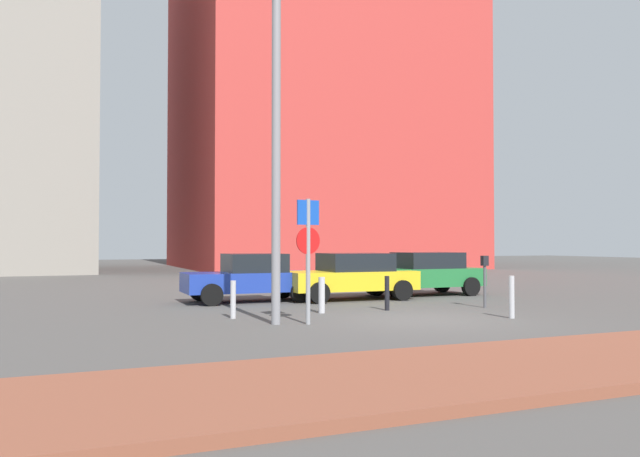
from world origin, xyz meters
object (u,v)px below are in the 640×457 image
Objects in this scene: parked_car_green at (423,273)px; traffic_bollard_edge at (512,297)px; street_lamp at (276,126)px; traffic_bollard_far at (233,300)px; traffic_bollard_mid at (387,293)px; parking_meter at (485,274)px; traffic_bollard_near at (322,295)px; parked_car_blue at (251,277)px; parked_car_yellow at (351,275)px; parking_sign_post at (308,245)px.

parked_car_green reaches higher than traffic_bollard_edge.
street_lamp is 8.39× the size of traffic_bollard_far.
street_lamp reaches higher than traffic_bollard_mid.
street_lamp reaches higher than parking_meter.
traffic_bollard_near is (-5.36, -3.67, -0.31)m from parked_car_green.
parking_meter is 7.45m from street_lamp.
traffic_bollard_mid is at bearing 2.10° from traffic_bollard_far.
parked_car_blue is at bearing 125.41° from traffic_bollard_edge.
traffic_bollard_near is at bearing -145.57° from parked_car_green.
parked_car_green is 2.89× the size of parking_meter.
street_lamp is 4.25m from traffic_bollard_far.
traffic_bollard_far is at bearing -111.95° from parked_car_blue.
parked_car_yellow is 4.40m from parking_meter.
parking_sign_post reaches higher than traffic_bollard_mid.
traffic_bollard_mid is (1.87, -0.08, -0.00)m from traffic_bollard_near.
traffic_bollard_mid reaches higher than traffic_bollard_far.
parking_meter is 7.12m from traffic_bollard_far.
parking_sign_post is (-6.49, -5.58, 0.98)m from parked_car_green.
parked_car_yellow is 1.50× the size of parking_sign_post.
street_lamp reaches higher than parked_car_blue.
traffic_bollard_near is at bearing -77.67° from parked_car_blue.
street_lamp is 7.46× the size of traffic_bollard_edge.
street_lamp reaches higher than traffic_bollard_edge.
traffic_bollard_edge is (4.91, -0.84, -1.24)m from parking_sign_post.
parked_car_green is at bearing 36.59° from street_lamp.
parking_meter is 4.76m from traffic_bollard_near.
parked_car_blue is 4.63m from traffic_bollard_mid.
parked_car_blue is 3.95× the size of traffic_bollard_edge.
traffic_bollard_mid is at bearing 170.92° from parking_meter.
traffic_bollard_edge reaches higher than traffic_bollard_mid.
parking_sign_post is at bearing 170.24° from traffic_bollard_edge.
parked_car_yellow is 0.55× the size of street_lamp.
traffic_bollard_edge is at bearing -11.37° from street_lamp.
parking_sign_post reaches higher than parked_car_yellow.
parking_sign_post reaches higher than traffic_bollard_far.
parked_car_green is at bearing 76.18° from traffic_bollard_edge.
parking_sign_post reaches higher than parked_car_green.
traffic_bollard_edge is at bearing -54.46° from traffic_bollard_mid.
traffic_bollard_far is at bearing -153.25° from parked_car_green.
parking_sign_post is 2.76m from street_lamp.
traffic_bollard_far is (-4.26, -0.16, -0.01)m from traffic_bollard_mid.
traffic_bollard_near is (1.13, 1.91, -1.29)m from parking_sign_post.
parked_car_yellow reaches higher than parked_car_blue.
parked_car_yellow is at bearing -170.86° from parked_car_green.
parking_sign_post is at bearing -148.56° from traffic_bollard_mid.
parking_sign_post is 3.74m from traffic_bollard_mid.
traffic_bollard_mid is 3.29m from traffic_bollard_edge.
parked_car_green is 4.55× the size of traffic_bollard_mid.
parked_car_green reaches higher than traffic_bollard_far.
traffic_bollard_edge is at bearing -9.76° from parking_sign_post.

